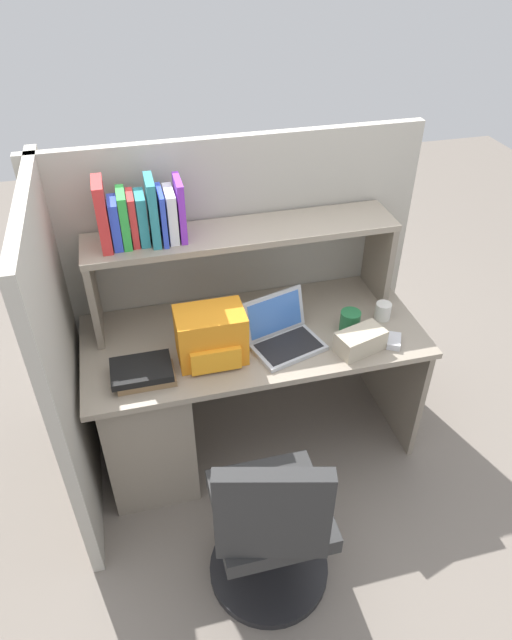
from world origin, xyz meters
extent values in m
plane|color=slate|center=(0.00, 0.00, 0.00)|extent=(8.00, 8.00, 0.00)
cube|color=gray|center=(0.00, 0.00, 0.71)|extent=(1.60, 0.70, 0.03)
cube|color=gray|center=(-0.55, 0.00, 0.35)|extent=(0.40, 0.64, 0.70)
cube|color=gray|center=(0.78, 0.00, 0.35)|extent=(0.03, 0.64, 0.70)
cube|color=#B2ADA0|center=(0.00, 0.38, 0.78)|extent=(1.84, 0.05, 1.55)
cube|color=#B2ADA0|center=(-0.85, -0.05, 0.78)|extent=(0.05, 1.06, 1.55)
cube|color=gray|center=(-0.70, 0.20, 0.94)|extent=(0.03, 0.28, 0.42)
cube|color=gray|center=(0.70, 0.20, 0.94)|extent=(0.03, 0.28, 0.42)
cube|color=gray|center=(0.00, 0.20, 1.17)|extent=(1.44, 0.28, 0.03)
cube|color=red|center=(-0.60, 0.20, 1.33)|extent=(0.04, 0.17, 0.30)
cube|color=blue|center=(-0.55, 0.19, 1.29)|extent=(0.04, 0.13, 0.21)
cube|color=green|center=(-0.51, 0.21, 1.30)|extent=(0.04, 0.16, 0.24)
cube|color=red|center=(-0.48, 0.21, 1.29)|extent=(0.03, 0.14, 0.22)
cube|color=teal|center=(-0.44, 0.20, 1.29)|extent=(0.04, 0.14, 0.22)
cube|color=teal|center=(-0.39, 0.19, 1.32)|extent=(0.04, 0.17, 0.29)
cube|color=blue|center=(-0.35, 0.20, 1.29)|extent=(0.02, 0.18, 0.23)
cube|color=white|center=(-0.31, 0.21, 1.29)|extent=(0.04, 0.17, 0.22)
cube|color=purple|center=(-0.27, 0.21, 1.31)|extent=(0.03, 0.17, 0.27)
cube|color=#B7BABF|center=(0.13, -0.14, 0.74)|extent=(0.36, 0.30, 0.02)
cube|color=black|center=(0.13, -0.15, 0.75)|extent=(0.31, 0.24, 0.00)
cube|color=#B7BABF|center=(0.09, -0.03, 0.85)|extent=(0.31, 0.15, 0.20)
cube|color=#3F72CC|center=(0.09, -0.03, 0.85)|extent=(0.27, 0.12, 0.16)
cube|color=orange|center=(-0.22, -0.11, 0.85)|extent=(0.30, 0.20, 0.24)
cube|color=#FFA123|center=(-0.22, -0.21, 0.80)|extent=(0.22, 0.04, 0.11)
cube|color=silver|center=(0.61, -0.23, 0.75)|extent=(0.10, 0.12, 0.03)
cylinder|color=white|center=(0.64, -0.03, 0.77)|extent=(0.08, 0.08, 0.09)
cube|color=#BFB299|center=(0.44, -0.23, 0.78)|extent=(0.24, 0.18, 0.10)
cylinder|color=#26723F|center=(0.45, -0.08, 0.78)|extent=(0.10, 0.10, 0.10)
cube|color=olive|center=(-0.52, -0.19, 0.75)|extent=(0.25, 0.15, 0.03)
cube|color=black|center=(-0.54, -0.18, 0.78)|extent=(0.26, 0.19, 0.03)
cylinder|color=black|center=(-0.12, -0.76, 0.02)|extent=(0.52, 0.52, 0.04)
cylinder|color=#262628|center=(-0.12, -0.76, 0.24)|extent=(0.05, 0.05, 0.41)
cube|color=#2D2D2D|center=(-0.12, -0.76, 0.45)|extent=(0.44, 0.44, 0.08)
cube|color=#2D2D2D|center=(-0.17, -0.95, 0.71)|extent=(0.40, 0.16, 0.44)
camera|label=1|loc=(-0.50, -2.03, 2.39)|focal=31.65mm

